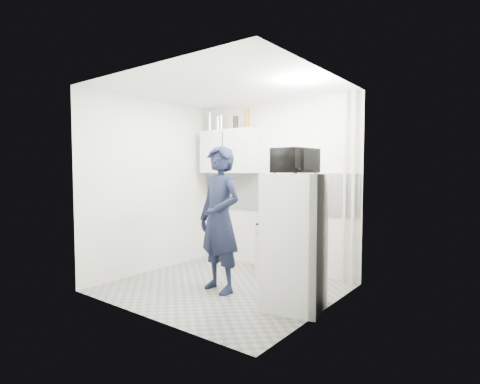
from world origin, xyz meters
The scene contains 22 objects.
floor centered at (0.00, 0.00, 0.00)m, with size 2.80×2.80×0.00m, color gray.
ceiling centered at (0.00, 0.00, 2.60)m, with size 2.80×2.80×0.00m, color white.
wall_back centered at (0.00, 1.25, 1.30)m, with size 2.80×2.80×0.00m, color white.
wall_left centered at (-1.40, 0.00, 1.30)m, with size 2.60×2.60×0.00m, color white.
wall_right centered at (1.40, 0.00, 1.30)m, with size 2.60×2.60×0.00m, color white.
person centered at (0.05, -0.12, 0.92)m, with size 0.67×0.44×1.85m, color black.
stove centered at (0.20, 1.00, 0.37)m, with size 0.46×0.46×0.74m, color beige.
fridge centered at (1.10, -0.06, 0.75)m, with size 0.62×0.62×1.51m, color silver.
stove_top centered at (0.20, 1.00, 0.75)m, with size 0.44×0.44×0.03m, color black.
saucepan centered at (0.11, 1.04, 0.81)m, with size 0.18×0.18×0.10m, color silver.
microwave centered at (1.10, -0.06, 1.65)m, with size 0.34×0.50×0.28m, color black.
bottle_a centered at (-1.18, 1.07, 2.36)m, with size 0.08×0.08×0.33m, color silver.
bottle_b centered at (-1.00, 1.07, 2.32)m, with size 0.06×0.06×0.25m, color silver.
bottle_c centered at (-0.93, 1.07, 2.33)m, with size 0.06×0.06×0.25m, color silver.
canister_a centered at (-0.62, 1.07, 2.31)m, with size 0.09×0.09×0.21m, color black.
bottle_e centered at (-0.40, 1.07, 2.36)m, with size 0.08×0.08×0.31m, color brown.
upper_cabinet centered at (-0.75, 1.07, 1.85)m, with size 1.00×0.35×0.70m, color silver.
range_hood centered at (0.45, 1.00, 1.57)m, with size 0.60×0.50×0.14m, color beige.
backsplash centered at (0.00, 1.24, 1.20)m, with size 2.74×0.03×0.60m, color white.
pipe_a centered at (1.30, 1.17, 1.30)m, with size 0.05×0.05×2.60m, color beige.
pipe_b centered at (1.18, 1.17, 1.30)m, with size 0.04×0.04×2.60m, color beige.
ceiling_spot_fixture centered at (1.00, 0.20, 2.57)m, with size 0.10×0.10×0.02m, color white.
Camera 1 is at (3.11, -3.72, 1.55)m, focal length 28.00 mm.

